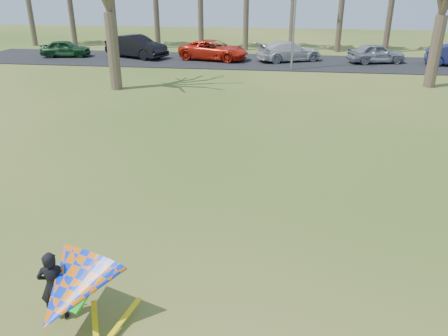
# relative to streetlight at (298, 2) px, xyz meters

# --- Properties ---
(ground) EXTENTS (100.00, 100.00, 0.00)m
(ground) POSITION_rel_streetlight_xyz_m (-2.16, -22.00, -4.46)
(ground) COLOR #205011
(ground) RESTS_ON ground
(parking_strip) EXTENTS (46.00, 7.00, 0.06)m
(parking_strip) POSITION_rel_streetlight_xyz_m (-2.16, 3.00, -4.43)
(parking_strip) COLOR black
(parking_strip) RESTS_ON ground
(streetlight) EXTENTS (2.28, 0.18, 8.00)m
(streetlight) POSITION_rel_streetlight_xyz_m (0.00, 0.00, 0.00)
(streetlight) COLOR gray
(streetlight) RESTS_ON ground
(car_0) EXTENTS (4.06, 2.22, 1.31)m
(car_0) POSITION_rel_streetlight_xyz_m (-18.07, 2.95, -3.75)
(car_0) COLOR #194020
(car_0) RESTS_ON parking_strip
(car_1) EXTENTS (5.47, 3.77, 1.71)m
(car_1) POSITION_rel_streetlight_xyz_m (-12.36, 3.41, -3.55)
(car_1) COLOR black
(car_1) RESTS_ON parking_strip
(car_2) EXTENTS (5.69, 3.50, 1.47)m
(car_2) POSITION_rel_streetlight_xyz_m (-6.10, 3.18, -3.67)
(car_2) COLOR red
(car_2) RESTS_ON parking_strip
(car_3) EXTENTS (5.38, 3.91, 1.45)m
(car_3) POSITION_rel_streetlight_xyz_m (-0.32, 3.43, -3.68)
(car_3) COLOR silver
(car_3) RESTS_ON parking_strip
(car_4) EXTENTS (4.41, 2.63, 1.41)m
(car_4) POSITION_rel_streetlight_xyz_m (6.07, 3.42, -3.70)
(car_4) COLOR gray
(car_4) RESTS_ON parking_strip
(kite_flyer) EXTENTS (2.13, 2.39, 2.02)m
(kite_flyer) POSITION_rel_streetlight_xyz_m (-4.22, -25.12, -3.63)
(kite_flyer) COLOR black
(kite_flyer) RESTS_ON ground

